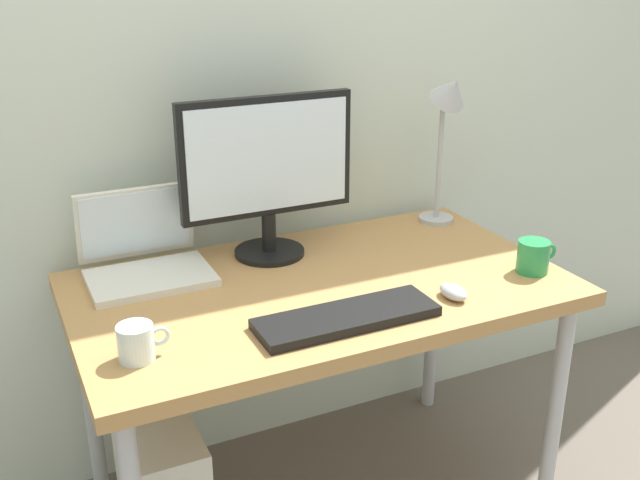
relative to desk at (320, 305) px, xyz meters
name	(u,v)px	position (x,y,z in m)	size (l,w,h in m)	color
back_wall	(255,41)	(0.00, 0.43, 0.64)	(4.40, 0.04, 2.60)	silver
desk	(320,305)	(0.00, 0.00, 0.00)	(1.28, 0.73, 0.73)	#B7844C
monitor	(267,168)	(-0.05, 0.23, 0.32)	(0.50, 0.20, 0.45)	black
laptop	(144,254)	(-0.40, 0.25, 0.12)	(0.32, 0.27, 0.23)	silver
desk_lamp	(448,115)	(0.54, 0.24, 0.42)	(0.11, 0.16, 0.49)	#B2B2B7
keyboard	(347,317)	(-0.04, -0.23, 0.08)	(0.44, 0.14, 0.02)	black
mouse	(453,292)	(0.26, -0.23, 0.08)	(0.06, 0.09, 0.03)	#B2B2B7
coffee_mug	(534,256)	(0.55, -0.18, 0.11)	(0.12, 0.09, 0.09)	#268C4C
glass_cup	(137,342)	(-0.52, -0.19, 0.11)	(0.11, 0.08, 0.08)	silver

